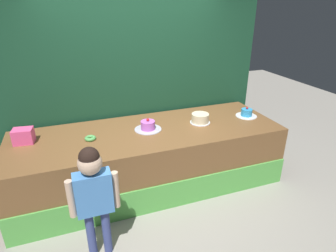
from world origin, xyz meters
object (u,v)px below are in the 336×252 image
Objects in this scene: donut at (90,138)px; cake_left at (148,126)px; cake_right at (246,113)px; child_figure at (93,189)px; pink_box at (23,136)px; cake_center at (200,118)px.

cake_left reaches higher than donut.
cake_right is at bearing -1.55° from cake_left.
cake_right is at bearing 23.20° from child_figure.
cake_left is 1.16× the size of cake_right.
donut is at bearing -179.86° from cake_right.
cake_right is (2.21, 0.01, 0.02)m from donut.
pink_box reaches higher than cake_right.
cake_center is at bearing -1.92° from cake_left.
child_figure reaches higher than cake_left.
pink_box is at bearing 176.46° from cake_right.
child_figure is 3.45× the size of cake_left.
child_figure reaches higher than pink_box.
donut is 2.21m from cake_right.
donut is (0.08, 0.98, 0.05)m from child_figure.
child_figure is at bearing -128.62° from cake_left.
cake_left is 1.26× the size of cake_center.
cake_left is 1.48m from cake_right.
pink_box is 1.65× the size of donut.
donut is 0.38× the size of cake_left.
cake_left is at bearing 3.51° from donut.
donut is at bearing 85.38° from child_figure.
child_figure is at bearing -156.80° from cake_right.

